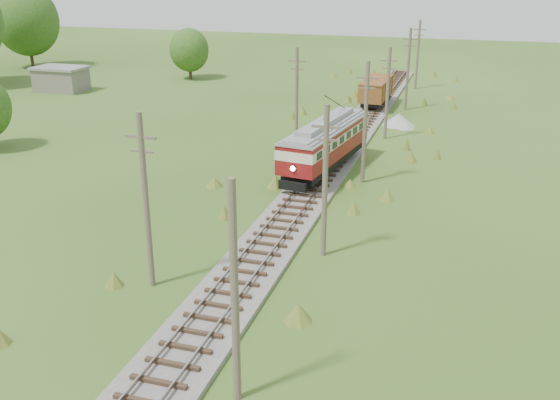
% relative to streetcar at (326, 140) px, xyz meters
% --- Properties ---
extents(railbed_main, '(3.60, 96.00, 0.57)m').
position_rel_streetcar_xyz_m(railbed_main, '(0.00, 1.68, -2.45)').
color(railbed_main, '#605B54').
rests_on(railbed_main, ground).
extents(streetcar, '(4.59, 12.57, 5.69)m').
position_rel_streetcar_xyz_m(streetcar, '(0.00, 0.00, 0.00)').
color(streetcar, black).
rests_on(streetcar, ground).
extents(gondola, '(2.81, 8.11, 2.67)m').
position_rel_streetcar_xyz_m(gondola, '(0.00, 24.84, -0.64)').
color(gondola, black).
rests_on(gondola, ground).
extents(gravel_pile, '(3.37, 3.58, 1.23)m').
position_rel_streetcar_xyz_m(gravel_pile, '(3.70, 16.98, -2.07)').
color(gravel_pile, gray).
rests_on(gravel_pile, ground).
extents(utility_pole_r_1, '(0.30, 0.30, 8.80)m').
position_rel_streetcar_xyz_m(utility_pole_r_1, '(3.10, -27.32, 1.76)').
color(utility_pole_r_1, brown).
rests_on(utility_pole_r_1, ground).
extents(utility_pole_r_2, '(1.60, 0.30, 8.60)m').
position_rel_streetcar_xyz_m(utility_pole_r_2, '(3.30, -14.32, 1.78)').
color(utility_pole_r_2, brown).
rests_on(utility_pole_r_2, ground).
extents(utility_pole_r_3, '(1.60, 0.30, 9.00)m').
position_rel_streetcar_xyz_m(utility_pole_r_3, '(3.20, -1.32, 1.98)').
color(utility_pole_r_3, brown).
rests_on(utility_pole_r_3, ground).
extents(utility_pole_r_4, '(1.60, 0.30, 8.40)m').
position_rel_streetcar_xyz_m(utility_pole_r_4, '(3.00, 11.68, 1.68)').
color(utility_pole_r_4, brown).
rests_on(utility_pole_r_4, ground).
extents(utility_pole_r_5, '(1.60, 0.30, 8.90)m').
position_rel_streetcar_xyz_m(utility_pole_r_5, '(3.40, 24.68, 1.93)').
color(utility_pole_r_5, brown).
rests_on(utility_pole_r_5, ground).
extents(utility_pole_r_6, '(1.60, 0.30, 8.70)m').
position_rel_streetcar_xyz_m(utility_pole_r_6, '(3.20, 37.68, 1.83)').
color(utility_pole_r_6, brown).
rests_on(utility_pole_r_6, ground).
extents(utility_pole_l_a, '(1.60, 0.30, 9.00)m').
position_rel_streetcar_xyz_m(utility_pole_l_a, '(-4.20, -20.32, 1.98)').
color(utility_pole_l_a, brown).
rests_on(utility_pole_l_a, ground).
extents(utility_pole_l_b, '(1.60, 0.30, 8.60)m').
position_rel_streetcar_xyz_m(utility_pole_l_b, '(-4.50, 7.68, 1.78)').
color(utility_pole_l_b, brown).
rests_on(utility_pole_l_b, ground).
extents(tree_left_5, '(9.66, 9.66, 12.44)m').
position_rel_streetcar_xyz_m(tree_left_5, '(-56.00, 37.68, 4.48)').
color(tree_left_5, '#38281C').
rests_on(tree_left_5, ground).
extents(tree_mid_a, '(5.46, 5.46, 7.03)m').
position_rel_streetcar_xyz_m(tree_mid_a, '(-28.00, 35.68, 1.38)').
color(tree_mid_a, '#38281C').
rests_on(tree_mid_a, ground).
extents(shed, '(6.40, 4.40, 3.10)m').
position_rel_streetcar_xyz_m(shed, '(-40.00, 22.68, -1.07)').
color(shed, slate).
rests_on(shed, ground).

